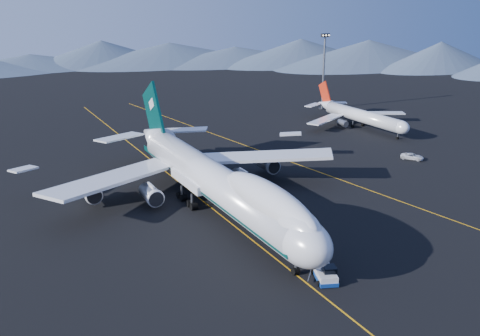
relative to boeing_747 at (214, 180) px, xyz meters
name	(u,v)px	position (x,y,z in m)	size (l,w,h in m)	color
ground	(215,211)	(0.00, -0.03, -5.81)	(500.00, 500.00, 0.00)	black
taxiway_line_main	(215,211)	(0.00, -0.03, -5.80)	(0.25, 220.00, 0.01)	orange
taxiway_line_side	(319,172)	(30.00, 9.97, -5.80)	(0.25, 200.00, 0.01)	orange
boeing_747	(214,180)	(0.00, 0.00, 0.00)	(59.62, 72.43, 19.37)	silver
pushback_tug	(325,275)	(2.77, -29.53, -5.13)	(4.10, 5.55, 2.17)	silver
second_jet	(359,116)	(66.13, 40.12, -2.30)	(36.10, 40.79, 11.61)	silver
service_van	(412,157)	(55.41, 7.51, -5.08)	(2.44, 5.28, 1.47)	silver
floodlight_mast	(324,71)	(72.96, 68.08, 7.15)	(3.16, 2.37, 25.59)	black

